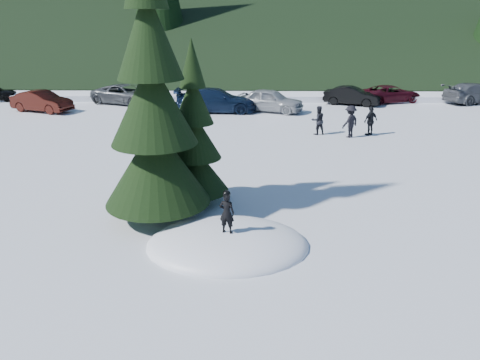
{
  "coord_description": "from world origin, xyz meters",
  "views": [
    {
      "loc": [
        0.55,
        -11.52,
        6.02
      ],
      "look_at": [
        0.3,
        2.3,
        1.1
      ],
      "focal_mm": 35.0,
      "sensor_mm": 36.0,
      "label": 1
    }
  ],
  "objects_px": {
    "adult_0": "(318,120)",
    "car_5": "(352,96)",
    "car_1": "(42,101)",
    "car_6": "(391,94)",
    "spruce_tall": "(153,113)",
    "car_2": "(125,94)",
    "car_4": "(270,100)",
    "car_7": "(475,93)",
    "adult_2": "(350,121)",
    "spruce_short": "(194,141)",
    "adult_1": "(371,121)",
    "child_skier": "(227,213)",
    "car_3": "(216,100)"
  },
  "relations": [
    {
      "from": "spruce_tall",
      "to": "adult_0",
      "type": "xyz_separation_m",
      "value": [
        6.41,
        10.89,
        -2.56
      ]
    },
    {
      "from": "adult_0",
      "to": "car_2",
      "type": "height_order",
      "value": "adult_0"
    },
    {
      "from": "car_5",
      "to": "spruce_short",
      "type": "bearing_deg",
      "value": 173.89
    },
    {
      "from": "car_3",
      "to": "adult_1",
      "type": "bearing_deg",
      "value": -124.22
    },
    {
      "from": "car_6",
      "to": "car_7",
      "type": "bearing_deg",
      "value": -110.17
    },
    {
      "from": "spruce_short",
      "to": "adult_0",
      "type": "bearing_deg",
      "value": 60.31
    },
    {
      "from": "car_4",
      "to": "car_7",
      "type": "xyz_separation_m",
      "value": [
        14.74,
        3.43,
        -0.03
      ]
    },
    {
      "from": "car_3",
      "to": "car_5",
      "type": "xyz_separation_m",
      "value": [
        9.32,
        2.68,
        -0.12
      ]
    },
    {
      "from": "adult_2",
      "to": "adult_1",
      "type": "bearing_deg",
      "value": 161.17
    },
    {
      "from": "adult_2",
      "to": "car_1",
      "type": "xyz_separation_m",
      "value": [
        -18.63,
        6.37,
        -0.15
      ]
    },
    {
      "from": "car_2",
      "to": "car_5",
      "type": "bearing_deg",
      "value": -68.42
    },
    {
      "from": "spruce_tall",
      "to": "car_2",
      "type": "distance_m",
      "value": 20.66
    },
    {
      "from": "adult_2",
      "to": "car_6",
      "type": "relative_size",
      "value": 0.38
    },
    {
      "from": "adult_0",
      "to": "car_1",
      "type": "height_order",
      "value": "adult_0"
    },
    {
      "from": "child_skier",
      "to": "car_6",
      "type": "distance_m",
      "value": 24.99
    },
    {
      "from": "car_5",
      "to": "car_6",
      "type": "relative_size",
      "value": 0.88
    },
    {
      "from": "car_2",
      "to": "adult_0",
      "type": "bearing_deg",
      "value": -103.26
    },
    {
      "from": "car_1",
      "to": "car_6",
      "type": "bearing_deg",
      "value": -60.84
    },
    {
      "from": "child_skier",
      "to": "car_1",
      "type": "height_order",
      "value": "child_skier"
    },
    {
      "from": "spruce_short",
      "to": "car_4",
      "type": "height_order",
      "value": "spruce_short"
    },
    {
      "from": "adult_2",
      "to": "car_3",
      "type": "distance_m",
      "value": 9.78
    },
    {
      "from": "adult_1",
      "to": "car_7",
      "type": "relative_size",
      "value": 0.31
    },
    {
      "from": "car_5",
      "to": "car_3",
      "type": "bearing_deg",
      "value": 126.31
    },
    {
      "from": "car_1",
      "to": "car_3",
      "type": "relative_size",
      "value": 0.78
    },
    {
      "from": "spruce_tall",
      "to": "adult_2",
      "type": "height_order",
      "value": "spruce_tall"
    },
    {
      "from": "spruce_tall",
      "to": "car_4",
      "type": "xyz_separation_m",
      "value": [
        4.17,
        16.99,
        -2.59
      ]
    },
    {
      "from": "spruce_short",
      "to": "car_2",
      "type": "relative_size",
      "value": 1.11
    },
    {
      "from": "spruce_tall",
      "to": "car_5",
      "type": "xyz_separation_m",
      "value": [
        9.98,
        19.5,
        -2.69
      ]
    },
    {
      "from": "child_skier",
      "to": "car_3",
      "type": "bearing_deg",
      "value": -69.88
    },
    {
      "from": "adult_1",
      "to": "car_4",
      "type": "xyz_separation_m",
      "value": [
        -4.96,
        6.21,
        -0.03
      ]
    },
    {
      "from": "adult_1",
      "to": "car_5",
      "type": "bearing_deg",
      "value": -128.23
    },
    {
      "from": "car_2",
      "to": "car_4",
      "type": "xyz_separation_m",
      "value": [
        10.11,
        -2.62,
        0.06
      ]
    },
    {
      "from": "child_skier",
      "to": "adult_0",
      "type": "bearing_deg",
      "value": -92.72
    },
    {
      "from": "adult_0",
      "to": "car_6",
      "type": "distance_m",
      "value": 11.7
    },
    {
      "from": "adult_2",
      "to": "car_3",
      "type": "bearing_deg",
      "value": -81.6
    },
    {
      "from": "car_3",
      "to": "car_5",
      "type": "height_order",
      "value": "car_3"
    },
    {
      "from": "child_skier",
      "to": "car_5",
      "type": "bearing_deg",
      "value": -94.5
    },
    {
      "from": "spruce_short",
      "to": "car_3",
      "type": "distance_m",
      "value": 15.48
    },
    {
      "from": "adult_2",
      "to": "car_2",
      "type": "bearing_deg",
      "value": -73.74
    },
    {
      "from": "adult_1",
      "to": "spruce_tall",
      "type": "bearing_deg",
      "value": 17.04
    },
    {
      "from": "car_1",
      "to": "car_6",
      "type": "relative_size",
      "value": 0.93
    },
    {
      "from": "adult_0",
      "to": "car_7",
      "type": "distance_m",
      "value": 15.72
    },
    {
      "from": "child_skier",
      "to": "adult_0",
      "type": "relative_size",
      "value": 0.75
    },
    {
      "from": "car_2",
      "to": "car_6",
      "type": "xyz_separation_m",
      "value": [
        18.91,
        0.96,
        -0.06
      ]
    },
    {
      "from": "adult_0",
      "to": "car_7",
      "type": "bearing_deg",
      "value": -160.91
    },
    {
      "from": "adult_1",
      "to": "car_1",
      "type": "xyz_separation_m",
      "value": [
        -19.79,
        5.92,
        -0.09
      ]
    },
    {
      "from": "car_6",
      "to": "child_skier",
      "type": "bearing_deg",
      "value": 135.73
    },
    {
      "from": "adult_0",
      "to": "car_5",
      "type": "height_order",
      "value": "adult_0"
    },
    {
      "from": "car_1",
      "to": "car_3",
      "type": "xyz_separation_m",
      "value": [
        11.32,
        0.12,
        0.08
      ]
    },
    {
      "from": "car_3",
      "to": "spruce_short",
      "type": "bearing_deg",
      "value": -177.46
    }
  ]
}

